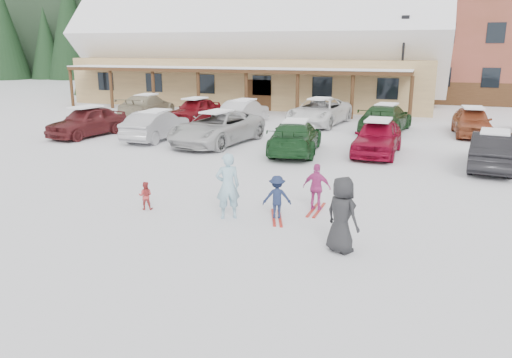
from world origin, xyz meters
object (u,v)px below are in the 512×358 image
(child_navy, at_px, (277,197))
(bystander_dark, at_px, (342,215))
(day_lodge, at_px, (255,54))
(parked_car_1, at_px, (156,125))
(parked_car_0, at_px, (87,122))
(parked_car_9, at_px, (244,112))
(parked_car_10, at_px, (319,112))
(toddler_red, at_px, (145,196))
(parked_car_3, at_px, (295,137))
(parked_car_4, at_px, (377,137))
(lamp_post, at_px, (403,60))
(parked_car_11, at_px, (386,118))
(parked_car_5, at_px, (493,150))
(parked_car_8, at_px, (195,110))
(parked_car_12, at_px, (472,122))
(child_magenta, at_px, (317,187))
(parked_car_7, at_px, (147,106))
(parked_car_2, at_px, (217,128))
(adult_skier, at_px, (228,186))

(child_navy, relative_size, bystander_dark, 0.68)
(day_lodge, distance_m, parked_car_1, 18.10)
(parked_car_0, bearing_deg, parked_car_9, 56.31)
(parked_car_0, height_order, parked_car_10, parked_car_10)
(toddler_red, xyz_separation_m, parked_car_3, (2.08, 8.96, 0.30))
(bystander_dark, height_order, parked_car_4, bystander_dark)
(parked_car_9, bearing_deg, lamp_post, -134.34)
(parked_car_10, bearing_deg, parked_car_4, -53.29)
(parked_car_1, xyz_separation_m, parked_car_11, (10.61, 6.13, 0.03))
(parked_car_0, bearing_deg, parked_car_11, 33.03)
(parked_car_5, height_order, parked_car_8, parked_car_8)
(parked_car_12, bearing_deg, parked_car_3, -139.29)
(child_navy, xyz_separation_m, parked_car_3, (-1.69, 8.48, 0.11))
(parked_car_11, bearing_deg, bystander_dark, 99.37)
(child_navy, height_order, parked_car_0, parked_car_0)
(child_magenta, bearing_deg, day_lodge, -66.39)
(parked_car_3, distance_m, parked_car_10, 8.34)
(lamp_post, bearing_deg, toddler_red, -103.27)
(child_magenta, relative_size, parked_car_8, 0.32)
(parked_car_11, bearing_deg, child_navy, 92.08)
(parked_car_3, relative_size, parked_car_8, 1.15)
(parked_car_4, bearing_deg, parked_car_9, 145.15)
(parked_car_7, height_order, parked_car_11, parked_car_7)
(toddler_red, relative_size, bystander_dark, 0.47)
(toddler_red, xyz_separation_m, parked_car_8, (-6.14, 16.07, 0.32))
(child_navy, height_order, parked_car_10, parked_car_10)
(parked_car_11, bearing_deg, parked_car_3, 72.97)
(parked_car_4, bearing_deg, parked_car_8, 154.03)
(day_lodge, xyz_separation_m, parked_car_4, (11.68, -17.80, -3.19))
(child_navy, distance_m, child_magenta, 1.34)
(parked_car_3, relative_size, parked_car_7, 0.93)
(parked_car_8, relative_size, parked_car_11, 0.82)
(child_magenta, relative_size, parked_car_1, 0.31)
(day_lodge, distance_m, parked_car_4, 21.53)
(parked_car_2, relative_size, parked_car_7, 1.07)
(parked_car_11, bearing_deg, parked_car_0, 31.52)
(child_navy, xyz_separation_m, parked_car_4, (1.72, 9.36, 0.16))
(parked_car_4, bearing_deg, parked_car_5, -14.10)
(lamp_post, xyz_separation_m, parked_car_12, (4.09, -7.44, -2.91))
(child_magenta, relative_size, parked_car_9, 0.31)
(child_magenta, height_order, parked_car_10, parked_car_10)
(parked_car_8, distance_m, parked_car_11, 11.46)
(parked_car_7, height_order, parked_car_8, parked_car_7)
(parked_car_1, xyz_separation_m, parked_car_9, (2.31, 6.40, -0.01))
(bystander_dark, distance_m, parked_car_0, 18.48)
(parked_car_3, xyz_separation_m, parked_car_8, (-8.22, 7.11, 0.02))
(lamp_post, xyz_separation_m, toddler_red, (-5.58, -23.66, -3.24))
(adult_skier, bearing_deg, parked_car_10, -118.49)
(lamp_post, xyz_separation_m, parked_car_4, (-0.09, -13.83, -2.89))
(parked_car_7, relative_size, parked_car_10, 0.93)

